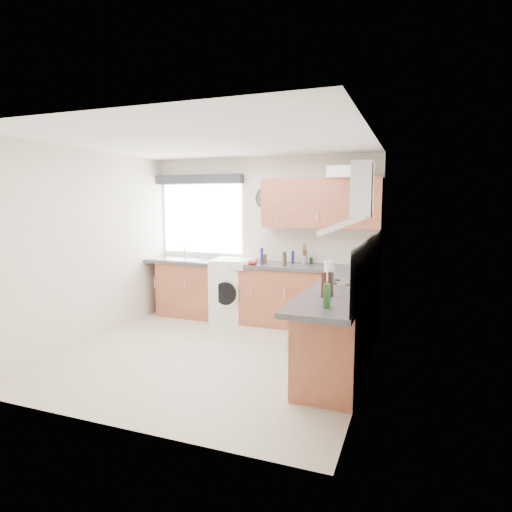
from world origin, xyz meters
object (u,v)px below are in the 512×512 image
at_px(washing_machine, 234,289).
at_px(upper_cabinets, 321,203).
at_px(extractor_hood, 354,206).
at_px(oven, 342,325).

bearing_deg(washing_machine, upper_cabinets, -4.88).
height_order(extractor_hood, upper_cabinets, upper_cabinets).
relative_size(oven, upper_cabinets, 0.50).
xyz_separation_m(oven, extractor_hood, (0.10, -0.00, 1.34)).
bearing_deg(upper_cabinets, oven, -67.46).
xyz_separation_m(oven, washing_machine, (-1.86, 1.20, 0.05)).
distance_m(extractor_hood, upper_cabinets, 1.48).
distance_m(upper_cabinets, washing_machine, 1.87).
relative_size(oven, washing_machine, 0.89).
bearing_deg(washing_machine, extractor_hood, -41.73).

